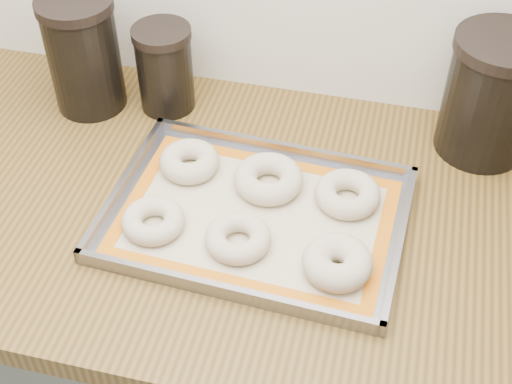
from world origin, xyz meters
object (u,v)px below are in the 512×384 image
(canister_mid, at_px, (165,68))
(bagel_back_right, at_px, (348,194))
(bagel_front_mid, at_px, (238,238))
(canister_right, at_px, (492,96))
(canister_left, at_px, (84,54))
(bagel_back_mid, at_px, (268,179))
(bagel_front_right, at_px, (337,262))
(bagel_back_left, at_px, (189,161))
(baking_tray, at_px, (256,216))
(bagel_front_left, at_px, (153,221))

(canister_mid, bearing_deg, bagel_back_right, -26.63)
(bagel_front_mid, height_order, canister_right, canister_right)
(canister_left, relative_size, canister_mid, 1.32)
(bagel_back_mid, bearing_deg, bagel_front_right, -47.95)
(bagel_back_left, xyz_separation_m, canister_right, (0.47, 0.18, 0.09))
(bagel_back_left, relative_size, canister_mid, 0.62)
(baking_tray, relative_size, canister_left, 2.22)
(canister_mid, distance_m, canister_right, 0.57)
(bagel_front_right, height_order, bagel_back_mid, bagel_front_right)
(baking_tray, relative_size, bagel_front_left, 4.90)
(baking_tray, relative_size, bagel_back_mid, 4.21)
(bagel_front_mid, xyz_separation_m, canister_mid, (-0.22, 0.31, 0.06))
(baking_tray, xyz_separation_m, canister_left, (-0.37, 0.22, 0.10))
(canister_left, bearing_deg, bagel_back_mid, -22.05)
(bagel_back_mid, xyz_separation_m, canister_right, (0.33, 0.19, 0.09))
(bagel_front_left, height_order, bagel_front_right, bagel_front_right)
(bagel_back_mid, bearing_deg, canister_left, 157.95)
(bagel_front_left, bearing_deg, bagel_back_right, 24.29)
(baking_tray, xyz_separation_m, canister_mid, (-0.23, 0.25, 0.07))
(bagel_back_mid, bearing_deg, bagel_front_left, -139.21)
(bagel_front_mid, relative_size, bagel_back_left, 1.00)
(bagel_back_mid, height_order, canister_mid, canister_mid)
(bagel_back_left, bearing_deg, bagel_back_right, -3.07)
(bagel_front_left, height_order, bagel_back_left, bagel_back_left)
(bagel_back_right, bearing_deg, canister_right, 44.16)
(bagel_front_mid, relative_size, canister_left, 0.47)
(canister_left, height_order, canister_right, canister_right)
(bagel_back_right, bearing_deg, bagel_front_mid, -138.08)
(bagel_front_mid, bearing_deg, canister_mid, 124.73)
(bagel_back_left, bearing_deg, canister_mid, 119.58)
(bagel_back_mid, distance_m, canister_left, 0.41)
(bagel_front_mid, distance_m, canister_mid, 0.39)
(baking_tray, bearing_deg, canister_mid, 132.58)
(bagel_front_left, distance_m, canister_left, 0.37)
(canister_left, xyz_separation_m, canister_mid, (0.14, 0.03, -0.03))
(baking_tray, height_order, bagel_back_left, bagel_back_left)
(baking_tray, xyz_separation_m, bagel_back_left, (-0.13, 0.08, 0.02))
(bagel_front_right, distance_m, canister_right, 0.41)
(baking_tray, distance_m, bagel_front_left, 0.16)
(bagel_back_right, distance_m, canister_right, 0.30)
(bagel_front_mid, relative_size, canister_right, 0.46)
(bagel_front_left, relative_size, bagel_back_mid, 0.86)
(bagel_front_right, relative_size, canister_left, 0.48)
(bagel_front_left, bearing_deg, bagel_back_mid, 40.79)
(bagel_back_left, distance_m, canister_mid, 0.20)
(canister_mid, bearing_deg, bagel_back_mid, -37.43)
(bagel_back_right, bearing_deg, canister_mid, 153.37)
(canister_left, distance_m, canister_mid, 0.15)
(bagel_front_mid, height_order, canister_left, canister_left)
(bagel_front_right, bearing_deg, canister_right, 60.33)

